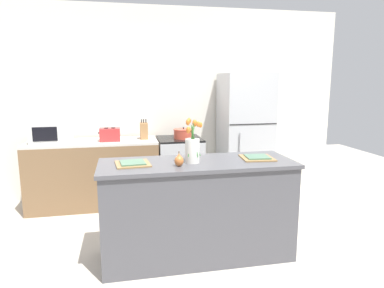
# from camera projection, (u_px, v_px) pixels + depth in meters

# --- Properties ---
(ground_plane) EXTENTS (10.00, 10.00, 0.00)m
(ground_plane) POSITION_uv_depth(u_px,v_px,m) (197.00, 255.00, 3.32)
(ground_plane) COLOR beige
(back_wall) EXTENTS (5.20, 0.08, 2.70)m
(back_wall) POSITION_uv_depth(u_px,v_px,m) (168.00, 103.00, 5.00)
(back_wall) COLOR silver
(back_wall) RESTS_ON ground_plane
(kitchen_island) EXTENTS (1.80, 0.66, 0.93)m
(kitchen_island) POSITION_uv_depth(u_px,v_px,m) (197.00, 209.00, 3.24)
(kitchen_island) COLOR #4C4C51
(kitchen_island) RESTS_ON ground_plane
(back_counter) EXTENTS (1.68, 0.60, 0.89)m
(back_counter) POSITION_uv_depth(u_px,v_px,m) (94.00, 174.00, 4.57)
(back_counter) COLOR brown
(back_counter) RESTS_ON ground_plane
(stove_range) EXTENTS (0.60, 0.61, 0.89)m
(stove_range) POSITION_uv_depth(u_px,v_px,m) (180.00, 169.00, 4.80)
(stove_range) COLOR #B2B5B7
(stove_range) RESTS_ON ground_plane
(refrigerator) EXTENTS (0.68, 0.67, 1.77)m
(refrigerator) POSITION_uv_depth(u_px,v_px,m) (245.00, 136.00, 4.91)
(refrigerator) COLOR #B7BABC
(refrigerator) RESTS_ON ground_plane
(flower_vase) EXTENTS (0.16, 0.15, 0.41)m
(flower_vase) POSITION_uv_depth(u_px,v_px,m) (192.00, 148.00, 3.09)
(flower_vase) COLOR silver
(flower_vase) RESTS_ON kitchen_island
(pear_figurine) EXTENTS (0.08, 0.08, 0.13)m
(pear_figurine) POSITION_uv_depth(u_px,v_px,m) (179.00, 160.00, 2.98)
(pear_figurine) COLOR #C66B33
(pear_figurine) RESTS_ON kitchen_island
(plate_setting_left) EXTENTS (0.32, 0.32, 0.02)m
(plate_setting_left) POSITION_uv_depth(u_px,v_px,m) (133.00, 163.00, 3.04)
(plate_setting_left) COLOR olive
(plate_setting_left) RESTS_ON kitchen_island
(plate_setting_right) EXTENTS (0.32, 0.32, 0.02)m
(plate_setting_right) POSITION_uv_depth(u_px,v_px,m) (257.00, 157.00, 3.28)
(plate_setting_right) COLOR olive
(plate_setting_right) RESTS_ON kitchen_island
(toaster) EXTENTS (0.28, 0.18, 0.17)m
(toaster) POSITION_uv_depth(u_px,v_px,m) (110.00, 134.00, 4.48)
(toaster) COLOR red
(toaster) RESTS_ON back_counter
(cooking_pot) EXTENTS (0.28, 0.28, 0.16)m
(cooking_pot) POSITION_uv_depth(u_px,v_px,m) (184.00, 134.00, 4.68)
(cooking_pot) COLOR #CC4C38
(cooking_pot) RESTS_ON stove_range
(microwave) EXTENTS (0.48, 0.37, 0.27)m
(microwave) POSITION_uv_depth(u_px,v_px,m) (51.00, 132.00, 4.37)
(microwave) COLOR white
(microwave) RESTS_ON back_counter
(knife_block) EXTENTS (0.10, 0.14, 0.27)m
(knife_block) POSITION_uv_depth(u_px,v_px,m) (144.00, 131.00, 4.63)
(knife_block) COLOR #A37547
(knife_block) RESTS_ON back_counter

